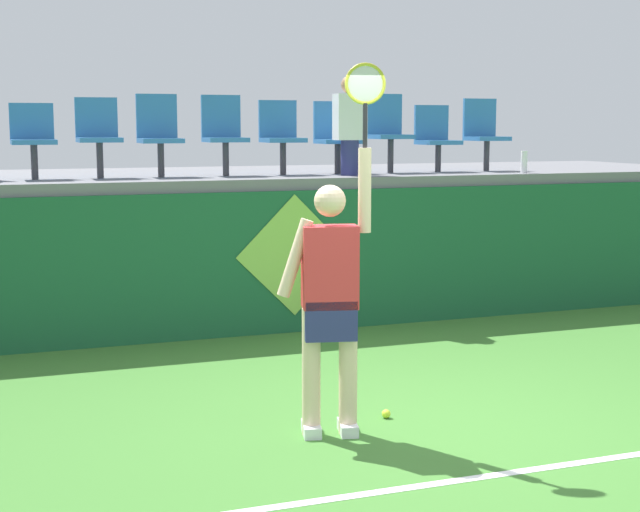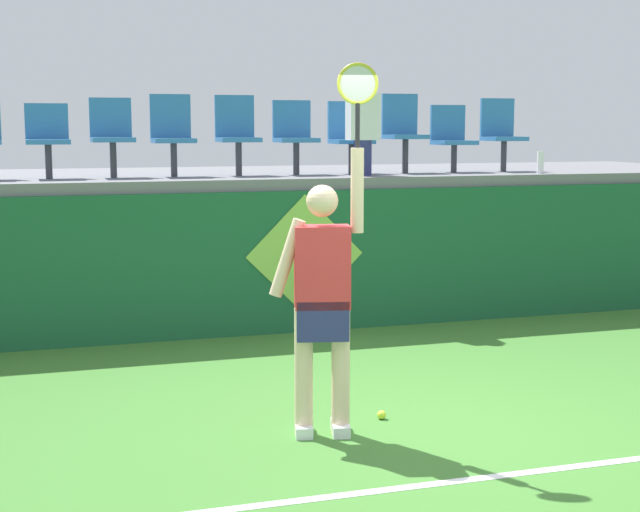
{
  "view_description": "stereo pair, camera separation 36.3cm",
  "coord_description": "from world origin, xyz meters",
  "px_view_note": "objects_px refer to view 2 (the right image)",
  "views": [
    {
      "loc": [
        -2.94,
        -5.85,
        2.17
      ],
      "look_at": [
        -0.32,
        1.22,
        1.12
      ],
      "focal_mm": 53.13,
      "sensor_mm": 36.0,
      "label": 1
    },
    {
      "loc": [
        -2.59,
        -5.97,
        2.17
      ],
      "look_at": [
        -0.32,
        1.22,
        1.12
      ],
      "focal_mm": 53.13,
      "sensor_mm": 36.0,
      "label": 2
    }
  ],
  "objects_px": {
    "stadium_chair_2": "(112,133)",
    "stadium_chair_3": "(172,132)",
    "stadium_chair_5": "(294,133)",
    "stadium_chair_6": "(349,134)",
    "water_bottle": "(540,162)",
    "stadium_chair_7": "(403,129)",
    "tennis_player": "(323,295)",
    "tennis_ball": "(382,415)",
    "stadium_chair_9": "(501,131)",
    "spectator_0": "(363,124)",
    "stadium_chair_1": "(47,136)",
    "stadium_chair_4": "(237,131)",
    "stadium_chair_8": "(452,136)"
  },
  "relations": [
    {
      "from": "stadium_chair_7",
      "to": "stadium_chair_5",
      "type": "bearing_deg",
      "value": -179.79
    },
    {
      "from": "tennis_ball",
      "to": "stadium_chair_7",
      "type": "distance_m",
      "value": 4.82
    },
    {
      "from": "stadium_chair_5",
      "to": "stadium_chair_2",
      "type": "bearing_deg",
      "value": -179.98
    },
    {
      "from": "stadium_chair_5",
      "to": "stadium_chair_9",
      "type": "relative_size",
      "value": 0.95
    },
    {
      "from": "tennis_player",
      "to": "stadium_chair_3",
      "type": "relative_size",
      "value": 2.91
    },
    {
      "from": "water_bottle",
      "to": "stadium_chair_4",
      "type": "distance_m",
      "value": 3.49
    },
    {
      "from": "stadium_chair_4",
      "to": "tennis_ball",
      "type": "bearing_deg",
      "value": -87.26
    },
    {
      "from": "tennis_player",
      "to": "stadium_chair_3",
      "type": "height_order",
      "value": "tennis_player"
    },
    {
      "from": "stadium_chair_7",
      "to": "stadium_chair_3",
      "type": "bearing_deg",
      "value": 179.98
    },
    {
      "from": "stadium_chair_1",
      "to": "stadium_chair_6",
      "type": "height_order",
      "value": "stadium_chair_6"
    },
    {
      "from": "tennis_player",
      "to": "stadium_chair_3",
      "type": "xyz_separation_m",
      "value": [
        -0.38,
        4.15,
        1.09
      ]
    },
    {
      "from": "stadium_chair_8",
      "to": "spectator_0",
      "type": "relative_size",
      "value": 0.73
    },
    {
      "from": "tennis_ball",
      "to": "spectator_0",
      "type": "height_order",
      "value": "spectator_0"
    },
    {
      "from": "water_bottle",
      "to": "stadium_chair_7",
      "type": "distance_m",
      "value": 1.62
    },
    {
      "from": "tennis_ball",
      "to": "stadium_chair_4",
      "type": "distance_m",
      "value": 4.46
    },
    {
      "from": "stadium_chair_1",
      "to": "tennis_ball",
      "type": "bearing_deg",
      "value": -60.89
    },
    {
      "from": "stadium_chair_2",
      "to": "stadium_chair_3",
      "type": "height_order",
      "value": "stadium_chair_3"
    },
    {
      "from": "water_bottle",
      "to": "stadium_chair_5",
      "type": "relative_size",
      "value": 0.31
    },
    {
      "from": "stadium_chair_4",
      "to": "stadium_chair_6",
      "type": "bearing_deg",
      "value": -0.13
    },
    {
      "from": "spectator_0",
      "to": "stadium_chair_7",
      "type": "bearing_deg",
      "value": 34.04
    },
    {
      "from": "stadium_chair_8",
      "to": "tennis_player",
      "type": "bearing_deg",
      "value": -125.21
    },
    {
      "from": "stadium_chair_6",
      "to": "stadium_chair_9",
      "type": "height_order",
      "value": "stadium_chair_9"
    },
    {
      "from": "stadium_chair_3",
      "to": "stadium_chair_8",
      "type": "relative_size",
      "value": 1.12
    },
    {
      "from": "stadium_chair_6",
      "to": "stadium_chair_7",
      "type": "xyz_separation_m",
      "value": [
        0.66,
        0.0,
        0.06
      ]
    },
    {
      "from": "stadium_chair_1",
      "to": "stadium_chair_7",
      "type": "relative_size",
      "value": 0.85
    },
    {
      "from": "water_bottle",
      "to": "stadium_chair_1",
      "type": "bearing_deg",
      "value": 172.99
    },
    {
      "from": "stadium_chair_3",
      "to": "stadium_chair_7",
      "type": "xyz_separation_m",
      "value": [
        2.69,
        -0.0,
        0.03
      ]
    },
    {
      "from": "tennis_player",
      "to": "stadium_chair_2",
      "type": "height_order",
      "value": "tennis_player"
    },
    {
      "from": "stadium_chair_5",
      "to": "stadium_chair_6",
      "type": "bearing_deg",
      "value": 0.14
    },
    {
      "from": "stadium_chair_1",
      "to": "stadium_chair_6",
      "type": "relative_size",
      "value": 0.95
    },
    {
      "from": "tennis_ball",
      "to": "stadium_chair_6",
      "type": "relative_size",
      "value": 0.08
    },
    {
      "from": "spectator_0",
      "to": "stadium_chair_2",
      "type": "bearing_deg",
      "value": 170.58
    },
    {
      "from": "stadium_chair_3",
      "to": "spectator_0",
      "type": "xyz_separation_m",
      "value": [
        2.02,
        -0.45,
        0.09
      ]
    },
    {
      "from": "stadium_chair_2",
      "to": "stadium_chair_9",
      "type": "xyz_separation_m",
      "value": [
        4.6,
        0.0,
        0.01
      ]
    },
    {
      "from": "tennis_ball",
      "to": "stadium_chair_2",
      "type": "relative_size",
      "value": 0.08
    },
    {
      "from": "tennis_player",
      "to": "tennis_ball",
      "type": "height_order",
      "value": "tennis_player"
    },
    {
      "from": "water_bottle",
      "to": "stadium_chair_2",
      "type": "distance_m",
      "value": 4.81
    },
    {
      "from": "stadium_chair_3",
      "to": "spectator_0",
      "type": "bearing_deg",
      "value": -12.48
    },
    {
      "from": "tennis_ball",
      "to": "stadium_chair_9",
      "type": "xyz_separation_m",
      "value": [
        3.06,
        3.96,
        2.06
      ]
    },
    {
      "from": "tennis_player",
      "to": "tennis_ball",
      "type": "relative_size",
      "value": 39.11
    },
    {
      "from": "stadium_chair_5",
      "to": "water_bottle",
      "type": "bearing_deg",
      "value": -13.73
    },
    {
      "from": "stadium_chair_4",
      "to": "spectator_0",
      "type": "distance_m",
      "value": 1.39
    },
    {
      "from": "stadium_chair_7",
      "to": "stadium_chair_9",
      "type": "relative_size",
      "value": 1.05
    },
    {
      "from": "tennis_player",
      "to": "stadium_chair_6",
      "type": "height_order",
      "value": "tennis_player"
    },
    {
      "from": "stadium_chair_9",
      "to": "stadium_chair_4",
      "type": "bearing_deg",
      "value": 179.99
    },
    {
      "from": "stadium_chair_5",
      "to": "stadium_chair_6",
      "type": "height_order",
      "value": "stadium_chair_5"
    },
    {
      "from": "stadium_chair_1",
      "to": "stadium_chair_4",
      "type": "height_order",
      "value": "stadium_chair_4"
    },
    {
      "from": "tennis_player",
      "to": "tennis_ball",
      "type": "xyz_separation_m",
      "value": [
        0.52,
        0.19,
        -0.96
      ]
    },
    {
      "from": "stadium_chair_4",
      "to": "stadium_chair_7",
      "type": "height_order",
      "value": "stadium_chair_7"
    },
    {
      "from": "tennis_ball",
      "to": "water_bottle",
      "type": "distance_m",
      "value": 4.9
    }
  ]
}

